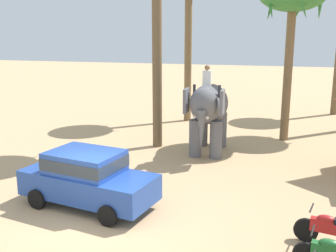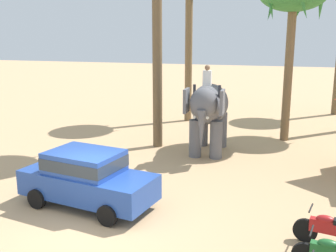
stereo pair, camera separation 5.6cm
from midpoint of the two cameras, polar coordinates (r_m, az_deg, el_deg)
ground_plane at (r=11.35m, az=-10.66°, el=-13.87°), size 120.00×120.00×0.00m
car_sedan_foreground at (r=12.29m, az=-11.38°, el=-7.06°), size 4.32×2.36×1.70m
elephant_with_mahout at (r=17.22m, az=5.91°, el=2.53°), size 1.77×3.92×3.88m
motorcycle_mid_row at (r=10.74m, az=22.43°, el=-13.53°), size 1.79×0.59×0.94m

